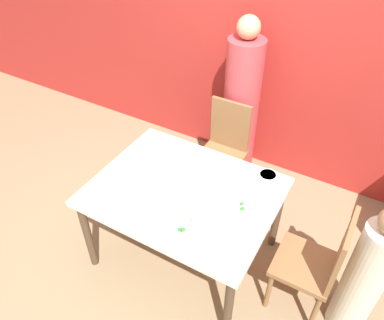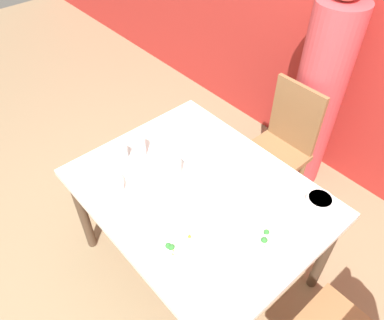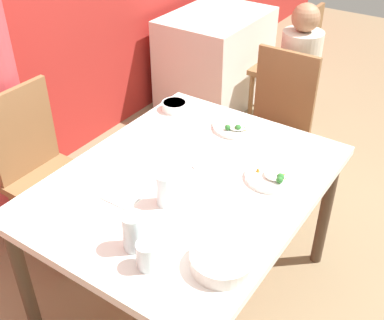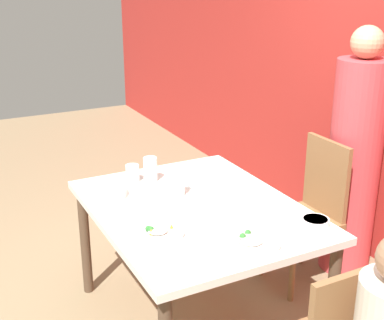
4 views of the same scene
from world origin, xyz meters
name	(u,v)px [view 2 (image 2 of 4)]	position (x,y,z in m)	size (l,w,h in m)	color
ground_plane	(197,262)	(0.00, 0.00, 0.00)	(10.00, 10.00, 0.00)	#847051
wall_back	(381,3)	(0.00, 1.48, 1.35)	(10.00, 0.06, 2.70)	#A82823
dining_table	(199,200)	(0.00, 0.00, 0.66)	(1.31, 1.03, 0.74)	silver
chair_adult_spot	(281,144)	(-0.09, 0.86, 0.50)	(0.40, 0.40, 0.93)	brown
person_adult	(317,97)	(-0.09, 1.19, 0.75)	(0.33, 0.33, 1.61)	#C63D42
bowl_curry	(103,186)	(-0.34, -0.38, 0.76)	(0.22, 0.22, 0.05)	silver
plate_rice_adult	(274,245)	(0.49, 0.03, 0.75)	(0.24, 0.24, 0.05)	white
plate_rice_child	(180,246)	(0.20, -0.30, 0.75)	(0.23, 0.23, 0.05)	white
bowl_rice_small	(319,201)	(0.47, 0.41, 0.76)	(0.14, 0.14, 0.04)	white
glass_water_tall	(138,145)	(-0.44, -0.07, 0.81)	(0.08, 0.08, 0.15)	silver
glass_water_short	(121,152)	(-0.48, -0.17, 0.79)	(0.08, 0.08, 0.10)	silver
glass_water_center	(175,165)	(-0.18, -0.02, 0.80)	(0.07, 0.07, 0.14)	silver
napkin_folded	(191,155)	(-0.24, 0.15, 0.74)	(0.14, 0.14, 0.01)	white
fork_steel	(217,210)	(0.16, -0.02, 0.74)	(0.17, 0.10, 0.01)	silver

